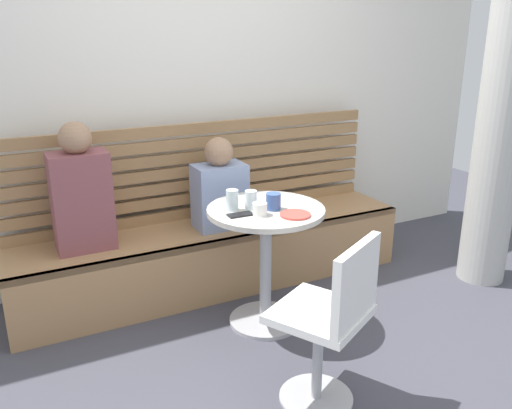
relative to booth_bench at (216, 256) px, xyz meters
name	(u,v)px	position (x,y,z in m)	size (l,w,h in m)	color
ground	(308,379)	(0.00, -1.20, -0.22)	(8.00, 8.00, 0.00)	#42424C
back_wall	(187,69)	(0.00, 0.44, 1.23)	(5.20, 0.10, 2.90)	white
concrete_pillar	(508,80)	(1.75, -0.75, 1.18)	(0.32, 0.32, 2.80)	#B2B2AD
booth_bench	(216,256)	(0.00, 0.00, 0.00)	(2.70, 0.52, 0.44)	#A87C51
booth_backrest	(201,170)	(0.00, 0.24, 0.56)	(2.65, 0.04, 0.67)	#9A7249
cafe_table	(266,244)	(0.07, -0.59, 0.30)	(0.68, 0.68, 0.74)	#ADADB2
white_chair	(332,319)	(-0.02, -1.40, 0.24)	(0.54, 0.54, 0.85)	#ADADB2
person_adult	(81,193)	(-0.85, 0.01, 0.57)	(0.34, 0.22, 0.78)	brown
person_child_left	(220,189)	(0.03, -0.02, 0.49)	(0.34, 0.22, 0.61)	#8C9EC6
cup_mug_blue	(273,201)	(0.10, -0.63, 0.57)	(0.08, 0.08, 0.10)	#3D5B9E
cup_glass_tall	(232,200)	(-0.12, -0.54, 0.58)	(0.07, 0.07, 0.12)	silver
cup_water_clear	(251,200)	(-0.02, -0.57, 0.57)	(0.07, 0.07, 0.11)	white
cup_ceramic_white	(260,209)	(-0.02, -0.69, 0.55)	(0.08, 0.08, 0.07)	white
plate_small	(295,215)	(0.15, -0.78, 0.52)	(0.17, 0.17, 0.01)	#DB4C42
phone_on_table	(240,215)	(-0.11, -0.64, 0.52)	(0.07, 0.14, 0.01)	black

